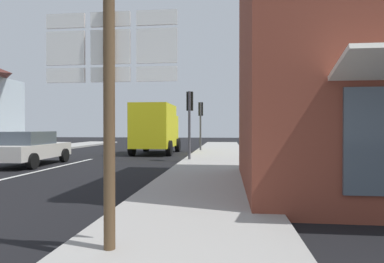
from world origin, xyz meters
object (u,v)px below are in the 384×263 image
sedan_far (30,148)px  route_sign_post (110,97)px  traffic_light_far_right (201,115)px  delivery_truck (156,127)px  traffic_light_near_right (190,110)px

sedan_far → route_sign_post: bearing=-52.7°
route_sign_post → traffic_light_far_right: (-0.35, 17.87, 0.47)m
delivery_truck → route_sign_post: (3.02, -16.03, 0.35)m
route_sign_post → traffic_light_near_right: traffic_light_near_right is taller
traffic_light_near_right → traffic_light_far_right: bearing=90.0°
sedan_far → delivery_truck: (4.06, 6.74, 0.89)m
sedan_far → traffic_light_near_right: traffic_light_near_right is taller
sedan_far → traffic_light_far_right: bearing=51.9°
route_sign_post → traffic_light_far_right: 17.88m
sedan_far → traffic_light_near_right: 7.29m
delivery_truck → traffic_light_near_right: traffic_light_near_right is taller
route_sign_post → delivery_truck: bearing=100.7°
traffic_light_near_right → sedan_far: bearing=-161.8°
delivery_truck → traffic_light_far_right: bearing=34.5°
delivery_truck → traffic_light_far_right: traffic_light_far_right is taller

